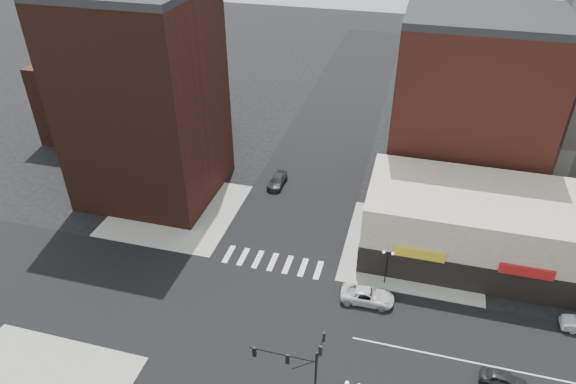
% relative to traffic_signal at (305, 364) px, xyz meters
% --- Properties ---
extents(ground, '(240.00, 240.00, 0.00)m').
position_rel_traffic_signal_xyz_m(ground, '(-7.24, 7.83, -4.96)').
color(ground, black).
rests_on(ground, ground).
extents(road_ew, '(200.00, 14.00, 0.02)m').
position_rel_traffic_signal_xyz_m(road_ew, '(-7.24, 7.83, -4.95)').
color(road_ew, black).
rests_on(road_ew, ground).
extents(road_ns, '(14.00, 200.00, 0.02)m').
position_rel_traffic_signal_xyz_m(road_ns, '(-7.24, 7.83, -4.95)').
color(road_ns, black).
rests_on(road_ns, ground).
extents(sidewalk_nw, '(15.00, 15.00, 0.12)m').
position_rel_traffic_signal_xyz_m(sidewalk_nw, '(-21.74, 22.33, -4.90)').
color(sidewalk_nw, gray).
rests_on(sidewalk_nw, ground).
extents(sidewalk_ne, '(15.00, 15.00, 0.12)m').
position_rel_traffic_signal_xyz_m(sidewalk_ne, '(7.26, 22.33, -4.90)').
color(sidewalk_ne, gray).
rests_on(sidewalk_ne, ground).
extents(building_nw, '(16.00, 15.00, 25.00)m').
position_rel_traffic_signal_xyz_m(building_nw, '(-26.24, 26.33, 7.54)').
color(building_nw, '#351910').
rests_on(building_nw, ground).
extents(building_nw_low, '(20.00, 18.00, 12.00)m').
position_rel_traffic_signal_xyz_m(building_nw_low, '(-39.24, 41.83, 1.04)').
color(building_nw_low, '#351910').
rests_on(building_nw_low, ground).
extents(building_ne_midrise, '(18.00, 15.00, 22.00)m').
position_rel_traffic_signal_xyz_m(building_ne_midrise, '(11.76, 37.33, 6.04)').
color(building_ne_midrise, maroon).
rests_on(building_ne_midrise, ground).
extents(building_ne_row, '(24.20, 12.20, 8.00)m').
position_rel_traffic_signal_xyz_m(building_ne_row, '(13.76, 22.83, -1.66)').
color(building_ne_row, beige).
rests_on(building_ne_row, ground).
extents(traffic_signal, '(5.59, 3.09, 7.77)m').
position_rel_traffic_signal_xyz_m(traffic_signal, '(0.00, 0.00, 0.00)').
color(traffic_signal, black).
rests_on(traffic_signal, ground).
extents(street_lamp_ne, '(1.22, 0.32, 4.16)m').
position_rel_traffic_signal_xyz_m(street_lamp_ne, '(4.76, 15.83, -1.67)').
color(street_lamp_ne, black).
rests_on(street_lamp_ne, sidewalk_ne).
extents(white_suv, '(5.34, 2.59, 1.46)m').
position_rel_traffic_signal_xyz_m(white_suv, '(3.38, 12.85, -4.23)').
color(white_suv, silver).
rests_on(white_suv, ground).
extents(dark_sedan_east, '(3.95, 1.94, 1.30)m').
position_rel_traffic_signal_xyz_m(dark_sedan_east, '(15.59, 6.13, -4.31)').
color(dark_sedan_east, black).
rests_on(dark_sedan_east, ground).
extents(dark_sedan_north, '(2.04, 4.66, 1.33)m').
position_rel_traffic_signal_xyz_m(dark_sedan_north, '(-11.17, 31.24, -4.30)').
color(dark_sedan_north, black).
rests_on(dark_sedan_north, ground).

